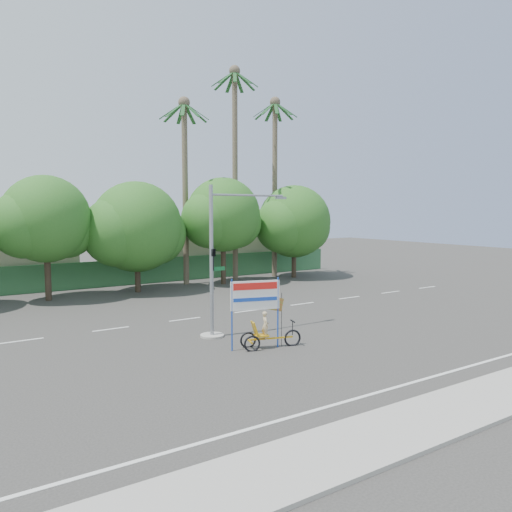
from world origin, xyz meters
TOP-DOWN VIEW (x-y plane):
  - ground at (0.00, 0.00)m, footprint 120.00×120.00m
  - sidewalk_near at (0.00, -7.50)m, footprint 50.00×2.40m
  - fence at (0.00, 21.50)m, footprint 38.00×0.08m
  - building_right at (8.00, 26.00)m, footprint 14.00×8.00m
  - tree_left at (-7.05, 18.00)m, footprint 6.66×5.60m
  - tree_center at (-1.05, 18.00)m, footprint 7.62×6.40m
  - tree_right at (5.95, 18.00)m, footprint 6.90×5.80m
  - tree_far_right at (12.95, 18.00)m, footprint 7.38×6.20m
  - palm_tall at (8.00, 19.50)m, footprint 3.73×3.79m
  - palm_mid at (12.00, 19.50)m, footprint 3.73×3.79m
  - palm_short at (3.50, 19.50)m, footprint 3.73×3.79m
  - traffic_signal at (-2.20, 3.98)m, footprint 4.72×1.10m
  - trike_billboard at (-1.65, 1.11)m, footprint 3.01×1.24m

SIDE VIEW (x-z plane):
  - ground at x=0.00m, z-range 0.00..0.00m
  - sidewalk_near at x=0.00m, z-range 0.00..0.12m
  - fence at x=0.00m, z-range 0.00..2.00m
  - trike_billboard at x=-1.65m, z-range -0.30..2.77m
  - building_right at x=8.00m, z-range 0.00..3.60m
  - traffic_signal at x=-2.20m, z-range -0.58..6.42m
  - tree_center at x=-1.05m, z-range 0.54..8.39m
  - tree_far_right at x=12.95m, z-range 0.68..8.61m
  - tree_left at x=-7.05m, z-range 1.02..9.09m
  - tree_right at x=5.95m, z-range 1.06..9.42m
  - palm_short at x=3.50m, z-range 1.64..16.09m
  - palm_mid at x=12.00m, z-range 1.67..17.12m
  - palm_tall at x=8.00m, z-range 1.74..19.19m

